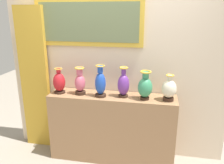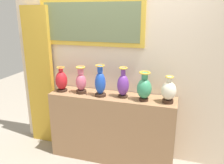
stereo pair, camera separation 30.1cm
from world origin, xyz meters
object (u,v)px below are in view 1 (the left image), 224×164
at_px(vase_rose, 80,82).
at_px(vase_ivory, 169,89).
at_px(vase_violet, 123,84).
at_px(vase_jade, 145,87).
at_px(vase_crimson, 59,82).
at_px(vase_sapphire, 100,83).

bearing_deg(vase_rose, vase_ivory, -0.82).
xyz_separation_m(vase_violet, vase_jade, (0.28, -0.04, -0.00)).
height_order(vase_jade, vase_ivory, vase_jade).
bearing_deg(vase_jade, vase_crimson, 178.61).
bearing_deg(vase_sapphire, vase_violet, 8.42).
height_order(vase_sapphire, vase_ivory, vase_sapphire).
xyz_separation_m(vase_sapphire, vase_jade, (0.58, 0.00, -0.01)).
xyz_separation_m(vase_crimson, vase_ivory, (1.46, -0.01, -0.00)).
relative_size(vase_crimson, vase_ivory, 1.03).
relative_size(vase_sapphire, vase_ivory, 1.25).
xyz_separation_m(vase_violet, vase_ivory, (0.58, -0.03, -0.02)).
distance_m(vase_sapphire, vase_jade, 0.58).
xyz_separation_m(vase_rose, vase_jade, (0.87, -0.03, 0.01)).
relative_size(vase_sapphire, vase_jade, 1.13).
height_order(vase_rose, vase_jade, same).
distance_m(vase_crimson, vase_rose, 0.30).
bearing_deg(vase_rose, vase_violet, 1.03).
bearing_deg(vase_violet, vase_jade, -8.58).
bearing_deg(vase_crimson, vase_sapphire, -2.89).
height_order(vase_rose, vase_sapphire, vase_sapphire).
xyz_separation_m(vase_crimson, vase_jade, (1.17, -0.03, 0.02)).
height_order(vase_violet, vase_jade, vase_violet).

